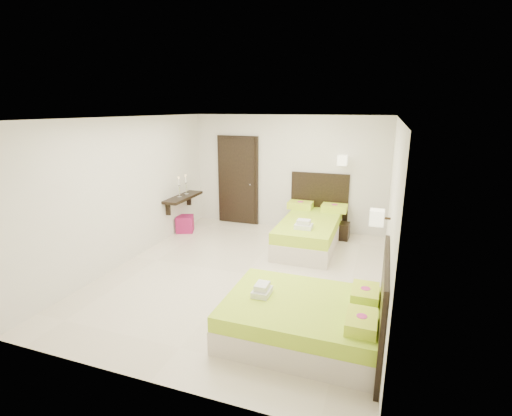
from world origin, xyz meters
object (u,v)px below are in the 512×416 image
(bed_double, at_px, (309,318))
(ottoman, at_px, (185,224))
(nightstand, at_px, (340,231))
(bed_single, at_px, (310,229))

(bed_double, distance_m, ottoman, 4.66)
(bed_double, height_order, ottoman, bed_double)
(bed_double, bearing_deg, nightstand, 91.25)
(bed_double, bearing_deg, ottoman, 138.31)
(bed_double, xyz_separation_m, ottoman, (-3.48, 3.10, -0.10))
(bed_single, distance_m, nightstand, 0.80)
(bed_single, relative_size, bed_double, 1.15)
(nightstand, relative_size, ottoman, 1.07)
(bed_single, relative_size, nightstand, 5.45)
(nightstand, height_order, ottoman, ottoman)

